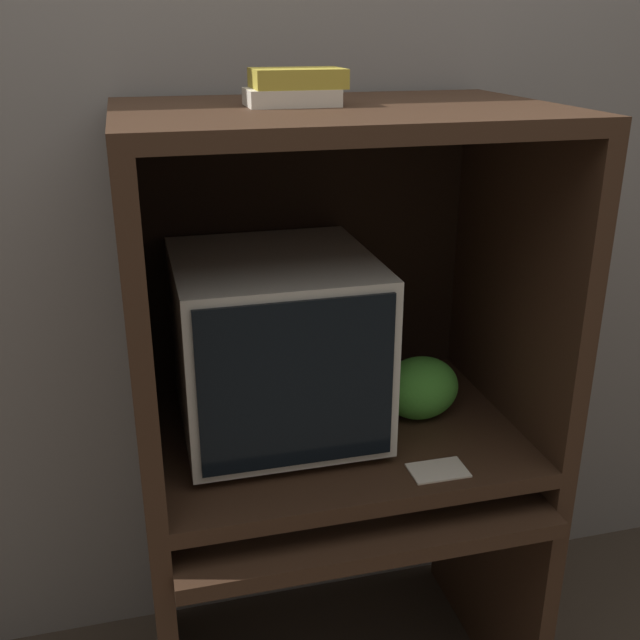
{
  "coord_description": "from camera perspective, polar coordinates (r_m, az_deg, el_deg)",
  "views": [
    {
      "loc": [
        -0.41,
        -1.16,
        1.61
      ],
      "look_at": [
        -0.04,
        0.3,
        1.02
      ],
      "focal_mm": 42.0,
      "sensor_mm": 36.0,
      "label": 1
    }
  ],
  "objects": [
    {
      "name": "wall_back",
      "position": [
        1.89,
        -1.6,
        12.06
      ],
      "size": [
        6.0,
        0.06,
        2.6
      ],
      "color": "gray",
      "rests_on": "ground_plane"
    },
    {
      "name": "desk_base",
      "position": [
        1.91,
        1.53,
        -17.7
      ],
      "size": [
        0.88,
        0.65,
        0.65
      ],
      "color": "#382316",
      "rests_on": "ground_plane"
    },
    {
      "name": "desk_monitor_shelf",
      "position": [
        1.76,
        1.27,
        -8.84
      ],
      "size": [
        0.88,
        0.61,
        0.09
      ],
      "color": "#382316",
      "rests_on": "desk_base"
    },
    {
      "name": "hutch_upper",
      "position": [
        1.6,
        1.08,
        6.87
      ],
      "size": [
        0.88,
        0.61,
        0.72
      ],
      "color": "#382316",
      "rests_on": "desk_monitor_shelf"
    },
    {
      "name": "crt_monitor",
      "position": [
        1.66,
        -3.41,
        -1.82
      ],
      "size": [
        0.43,
        0.45,
        0.41
      ],
      "color": "beige",
      "rests_on": "desk_monitor_shelf"
    },
    {
      "name": "keyboard",
      "position": [
        1.65,
        -1.92,
        -13.54
      ],
      "size": [
        0.42,
        0.14,
        0.03
      ],
      "color": "beige",
      "rests_on": "desk_base"
    },
    {
      "name": "mouse",
      "position": [
        1.71,
        7.05,
        -12.25
      ],
      "size": [
        0.06,
        0.04,
        0.03
      ],
      "color": "black",
      "rests_on": "desk_base"
    },
    {
      "name": "snack_bag",
      "position": [
        1.77,
        7.63,
        -5.15
      ],
      "size": [
        0.18,
        0.14,
        0.15
      ],
      "color": "green",
      "rests_on": "desk_monitor_shelf"
    },
    {
      "name": "book_stack",
      "position": [
        1.53,
        -1.94,
        17.33
      ],
      "size": [
        0.19,
        0.12,
        0.07
      ],
      "color": "beige",
      "rests_on": "hutch_upper"
    },
    {
      "name": "paper_card",
      "position": [
        1.61,
        8.98,
        -11.25
      ],
      "size": [
        0.12,
        0.08,
        0.0
      ],
      "color": "beige",
      "rests_on": "desk_monitor_shelf"
    }
  ]
}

